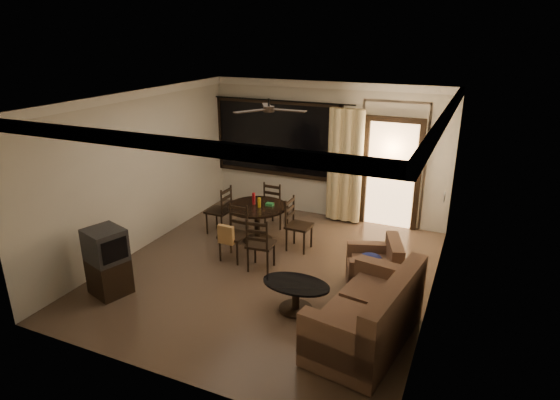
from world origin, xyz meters
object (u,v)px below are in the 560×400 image
at_px(dining_chair_west, 220,219).
at_px(dining_chair_east, 298,234).
at_px(dining_table, 257,213).
at_px(side_chair, 261,254).
at_px(sofa, 370,318).
at_px(tv_cabinet, 107,262).
at_px(dining_chair_north, 276,213).
at_px(armchair, 376,269).
at_px(coffee_table, 296,292).
at_px(dining_chair_south, 233,243).

distance_m(dining_chair_west, dining_chair_east, 1.67).
height_order(dining_table, side_chair, side_chair).
bearing_deg(dining_table, sofa, -39.64).
bearing_deg(tv_cabinet, side_chair, 60.27).
height_order(dining_chair_north, armchair, dining_chair_north).
height_order(dining_table, dining_chair_north, dining_chair_north).
bearing_deg(coffee_table, dining_chair_north, 119.53).
distance_m(dining_table, tv_cabinet, 2.83).
bearing_deg(dining_chair_north, dining_chair_south, 90.00).
xyz_separation_m(dining_table, dining_chair_west, (-0.84, 0.03, -0.27)).
bearing_deg(dining_chair_east, dining_chair_west, 90.00).
xyz_separation_m(dining_chair_south, sofa, (2.69, -1.34, 0.07)).
bearing_deg(side_chair, coffee_table, 131.51).
height_order(dining_table, coffee_table, dining_table).
xyz_separation_m(dining_chair_east, armchair, (1.59, -0.78, 0.04)).
distance_m(dining_chair_south, coffee_table, 1.86).
bearing_deg(dining_chair_south, armchair, 3.01).
xyz_separation_m(dining_chair_east, tv_cabinet, (-2.02, -2.53, 0.23)).
bearing_deg(side_chair, sofa, 143.68).
relative_size(dining_chair_south, tv_cabinet, 0.92).
bearing_deg(dining_table, armchair, -18.61).
xyz_separation_m(armchair, coffee_table, (-0.89, -1.06, -0.04)).
xyz_separation_m(armchair, side_chair, (-1.87, -0.17, -0.04)).
relative_size(dining_chair_south, coffee_table, 0.98).
height_order(armchair, coffee_table, armchair).
height_order(dining_chair_east, dining_chair_north, same).
bearing_deg(dining_chair_west, tv_cabinet, -5.74).
xyz_separation_m(tv_cabinet, coffee_table, (2.72, 0.69, -0.23)).
bearing_deg(dining_chair_south, dining_table, 89.88).
xyz_separation_m(coffee_table, side_chair, (-0.98, 0.89, -0.00)).
relative_size(dining_table, coffee_table, 1.14).
xyz_separation_m(dining_chair_south, dining_chair_north, (0.06, 1.64, -0.02)).
distance_m(dining_chair_east, dining_chair_south, 1.20).
xyz_separation_m(tv_cabinet, armchair, (3.61, 1.75, -0.20)).
height_order(dining_table, tv_cabinet, tv_cabinet).
relative_size(dining_chair_south, dining_chair_north, 1.00).
relative_size(dining_chair_north, side_chair, 1.01).
distance_m(sofa, armchair, 1.41).
xyz_separation_m(dining_chair_west, sofa, (3.50, -2.23, 0.09)).
bearing_deg(tv_cabinet, dining_chair_east, 69.49).
distance_m(tv_cabinet, coffee_table, 2.82).
xyz_separation_m(dining_chair_south, armchair, (2.45, 0.04, 0.02)).
distance_m(dining_chair_north, side_chair, 1.85).
bearing_deg(side_chair, dining_chair_north, -79.76).
distance_m(dining_table, dining_chair_south, 0.89).
xyz_separation_m(sofa, armchair, (-0.24, 1.39, -0.06)).
relative_size(dining_table, tv_cabinet, 1.08).
bearing_deg(armchair, coffee_table, -148.53).
xyz_separation_m(dining_chair_east, side_chair, (-0.28, -0.96, -0.00)).
xyz_separation_m(dining_table, dining_chair_east, (0.83, -0.03, -0.27)).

